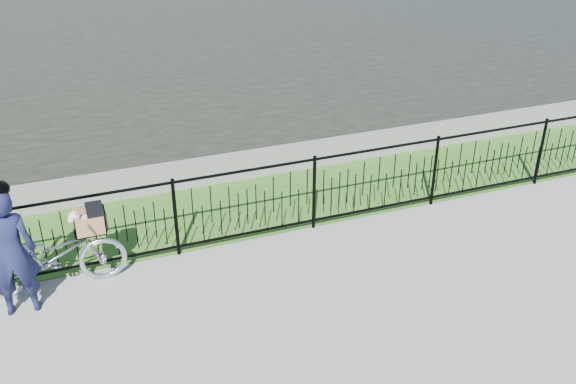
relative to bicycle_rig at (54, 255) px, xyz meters
name	(u,v)px	position (x,y,z in m)	size (l,w,h in m)	color
ground	(289,306)	(2.57, -1.40, -0.48)	(120.00, 120.00, 0.00)	gray
grass_strip	(229,208)	(2.57, 1.20, -0.47)	(60.00, 2.00, 0.01)	#3A6A21
quay_wall	(212,170)	(2.57, 2.20, -0.28)	(60.00, 0.30, 0.40)	slate
fence	(247,205)	(2.57, 0.20, 0.10)	(14.00, 0.06, 1.15)	black
bicycle_rig	(54,255)	(0.00, 0.00, 0.00)	(1.77, 0.62, 1.06)	silver
cyclist	(9,251)	(-0.44, -0.33, 0.37)	(0.60, 0.40, 1.70)	#16193C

